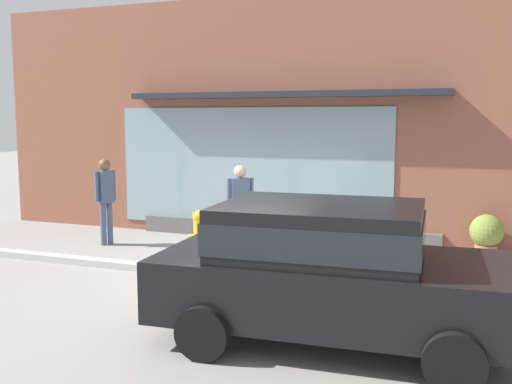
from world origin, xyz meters
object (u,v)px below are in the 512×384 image
at_px(pedestrian_with_handbag, 239,203).
at_px(potted_plant_window_left, 310,228).
at_px(parked_car_black, 330,265).
at_px(potted_plant_window_right, 224,224).
at_px(pedestrian_passerby, 106,194).
at_px(potted_plant_near_hydrant, 487,234).
at_px(fire_hydrant, 200,235).
at_px(potted_plant_corner_tall, 369,233).

relative_size(pedestrian_with_handbag, potted_plant_window_left, 2.23).
xyz_separation_m(parked_car_black, potted_plant_window_right, (-3.42, 4.78, -0.56)).
bearing_deg(pedestrian_with_handbag, potted_plant_window_left, -158.91).
height_order(pedestrian_passerby, potted_plant_near_hydrant, pedestrian_passerby).
distance_m(fire_hydrant, parked_car_black, 4.29).
relative_size(fire_hydrant, potted_plant_near_hydrant, 1.13).
xyz_separation_m(pedestrian_with_handbag, potted_plant_window_right, (-0.86, 1.27, -0.66)).
bearing_deg(fire_hydrant, pedestrian_with_handbag, 46.97).
bearing_deg(parked_car_black, potted_plant_near_hydrant, 66.86).
bearing_deg(potted_plant_window_left, parked_car_black, -72.39).
bearing_deg(pedestrian_with_handbag, parked_car_black, 92.94).
xyz_separation_m(potted_plant_window_right, potted_plant_corner_tall, (3.10, -0.14, 0.04)).
height_order(pedestrian_with_handbag, potted_plant_near_hydrant, pedestrian_with_handbag).
distance_m(pedestrian_passerby, parked_car_black, 6.53).
xyz_separation_m(potted_plant_window_left, potted_plant_window_right, (-1.86, -0.12, -0.02)).
xyz_separation_m(fire_hydrant, potted_plant_window_right, (-0.32, 1.84, -0.13)).
bearing_deg(parked_car_black, potted_plant_window_right, 122.45).
bearing_deg(potted_plant_near_hydrant, potted_plant_window_left, 179.65).
xyz_separation_m(parked_car_black, potted_plant_corner_tall, (-0.32, 4.64, -0.51)).
distance_m(fire_hydrant, pedestrian_passerby, 2.53).
relative_size(potted_plant_window_left, potted_plant_corner_tall, 0.94).
xyz_separation_m(pedestrian_passerby, potted_plant_window_left, (3.94, 1.38, -0.67)).
bearing_deg(parked_car_black, potted_plant_corner_tall, 90.85).
bearing_deg(potted_plant_corner_tall, parked_car_black, -86.05).
relative_size(fire_hydrant, pedestrian_passerby, 0.53).
bearing_deg(potted_plant_near_hydrant, pedestrian_with_handbag, -162.49).
xyz_separation_m(pedestrian_with_handbag, potted_plant_corner_tall, (2.24, 1.12, -0.62)).
xyz_separation_m(parked_car_black, potted_plant_window_left, (-1.56, 4.91, -0.53)).
relative_size(pedestrian_with_handbag, potted_plant_corner_tall, 2.10).
xyz_separation_m(potted_plant_window_left, potted_plant_near_hydrant, (3.34, -0.02, 0.10)).
bearing_deg(fire_hydrant, pedestrian_passerby, 166.27).
distance_m(fire_hydrant, potted_plant_window_right, 1.88).
relative_size(pedestrian_with_handbag, pedestrian_passerby, 0.97).
relative_size(parked_car_black, potted_plant_near_hydrant, 5.04).
bearing_deg(pedestrian_passerby, potted_plant_near_hydrant, -55.88).
relative_size(fire_hydrant, parked_car_black, 0.22).
relative_size(fire_hydrant, pedestrian_with_handbag, 0.55).
bearing_deg(potted_plant_corner_tall, potted_plant_window_right, 177.33).
height_order(fire_hydrant, potted_plant_window_left, fire_hydrant).
bearing_deg(potted_plant_window_left, pedestrian_with_handbag, -125.80).
height_order(potted_plant_window_left, potted_plant_window_right, potted_plant_window_left).
height_order(pedestrian_with_handbag, potted_plant_window_right, pedestrian_with_handbag).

